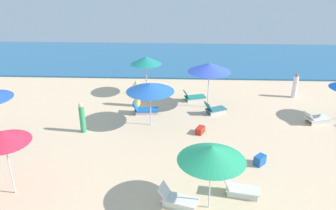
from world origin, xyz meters
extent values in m
cube|color=#276190|center=(0.00, 24.66, 0.06)|extent=(60.00, 10.67, 0.12)
cylinder|color=silver|center=(-2.24, 11.95, 0.97)|extent=(0.05, 0.05, 1.93)
cone|color=blue|center=(-2.24, 11.95, 2.16)|extent=(2.50, 2.50, 0.45)
cube|color=silver|center=(-2.60, 13.09, 0.10)|extent=(1.22, 0.13, 0.20)
cube|color=silver|center=(-2.64, 13.66, 0.10)|extent=(1.22, 0.13, 0.20)
cube|color=#1A5BAD|center=(-2.62, 13.37, 0.23)|extent=(1.40, 0.77, 0.06)
cube|color=#1A5BAD|center=(-3.25, 13.33, 0.45)|extent=(0.34, 0.66, 0.47)
cylinder|color=silver|center=(0.41, 5.49, 1.00)|extent=(0.05, 0.05, 2.01)
cone|color=#259964|center=(0.41, 5.49, 2.28)|extent=(2.35, 2.35, 0.54)
cube|color=silver|center=(1.69, 5.98, 0.12)|extent=(1.10, 0.26, 0.24)
cube|color=silver|center=(1.78, 6.46, 0.12)|extent=(1.10, 0.26, 0.24)
cube|color=silver|center=(1.73, 6.22, 0.27)|extent=(1.33, 0.81, 0.06)
cube|color=silver|center=(1.17, 6.33, 0.51)|extent=(0.37, 0.58, 0.49)
cube|color=silver|center=(-0.71, 5.28, 0.12)|extent=(1.12, 0.38, 0.24)
cube|color=silver|center=(-0.55, 5.78, 0.12)|extent=(1.12, 0.38, 0.24)
cube|color=silver|center=(-0.63, 5.53, 0.27)|extent=(1.41, 0.98, 0.06)
cube|color=silver|center=(-1.19, 5.71, 0.50)|extent=(0.51, 0.67, 0.48)
cylinder|color=silver|center=(-2.88, 16.27, 1.04)|extent=(0.05, 0.05, 2.07)
cone|color=#1E7F74|center=(-2.88, 16.27, 2.31)|extent=(1.95, 1.95, 0.48)
cube|color=silver|center=(-2.19, 17.12, 0.10)|extent=(1.15, 0.42, 0.20)
cube|color=silver|center=(-2.34, 17.59, 0.10)|extent=(1.15, 0.42, 0.20)
cube|color=silver|center=(-2.27, 17.36, 0.23)|extent=(1.44, 0.97, 0.06)
cube|color=silver|center=(-2.85, 17.16, 0.42)|extent=(0.49, 0.63, 0.42)
cube|color=silver|center=(6.86, 12.33, 0.12)|extent=(1.08, 0.41, 0.25)
cube|color=silver|center=(6.68, 12.84, 0.12)|extent=(1.08, 0.41, 0.25)
cube|color=silver|center=(6.77, 12.58, 0.28)|extent=(1.40, 1.02, 0.06)
cube|color=silver|center=(6.22, 12.39, 0.47)|extent=(0.57, 0.70, 0.43)
cylinder|color=silver|center=(-6.94, 6.01, 1.12)|extent=(0.05, 0.05, 2.24)
cone|color=#E62640|center=(-6.94, 6.01, 2.47)|extent=(1.91, 1.91, 0.45)
cylinder|color=silver|center=(0.94, 14.44, 1.11)|extent=(0.05, 0.05, 2.23)
cone|color=blue|center=(0.94, 14.44, 2.48)|extent=(2.50, 2.50, 0.51)
cube|color=silver|center=(0.31, 15.20, 0.10)|extent=(1.10, 0.35, 0.20)
cube|color=silver|center=(0.16, 15.70, 0.10)|extent=(1.10, 0.35, 0.20)
cube|color=#1E846E|center=(0.23, 15.45, 0.23)|extent=(1.37, 0.94, 0.06)
cube|color=#1E846E|center=(-0.32, 15.29, 0.43)|extent=(0.43, 0.64, 0.44)
cube|color=silver|center=(1.49, 13.39, 0.10)|extent=(0.93, 0.51, 0.20)
cube|color=silver|center=(1.26, 13.84, 0.10)|extent=(0.93, 0.51, 0.20)
cube|color=#2D6D76|center=(1.38, 13.61, 0.23)|extent=(1.29, 1.05, 0.06)
cube|color=#2D6D76|center=(0.92, 13.37, 0.49)|extent=(0.56, 0.65, 0.53)
cylinder|color=#F9EB6A|center=(-3.29, 14.41, 0.70)|extent=(0.48, 0.48, 1.41)
sphere|color=beige|center=(-3.29, 14.41, 1.50)|extent=(0.22, 0.22, 0.22)
cylinder|color=white|center=(6.55, 16.20, 0.69)|extent=(0.40, 0.40, 1.39)
sphere|color=#915C48|center=(6.55, 16.20, 1.48)|extent=(0.21, 0.21, 0.21)
cylinder|color=#349B61|center=(-5.64, 11.02, 0.68)|extent=(0.34, 0.34, 1.36)
sphere|color=beige|center=(-5.64, 11.02, 1.48)|extent=(0.26, 0.26, 0.26)
cube|color=red|center=(0.35, 11.11, 0.17)|extent=(0.54, 0.65, 0.33)
cube|color=#1A53A6|center=(2.81, 8.36, 0.22)|extent=(0.60, 0.60, 0.43)
camera|label=1|loc=(-0.65, -4.39, 8.37)|focal=36.57mm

